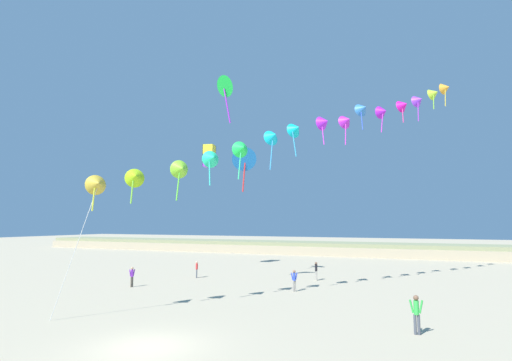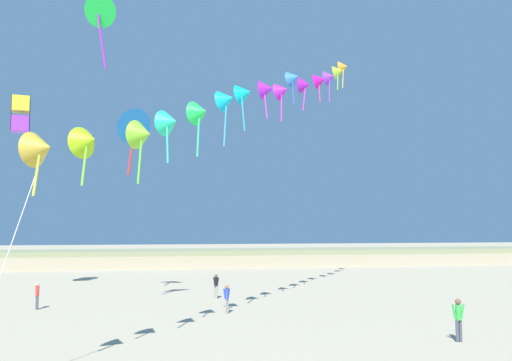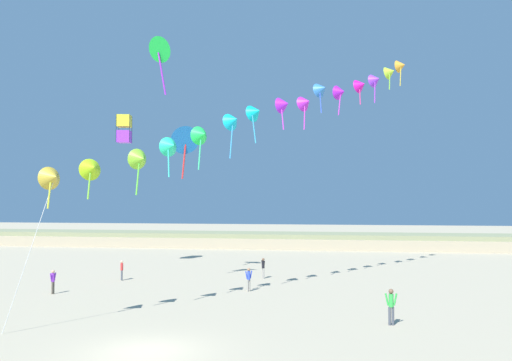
% 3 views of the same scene
% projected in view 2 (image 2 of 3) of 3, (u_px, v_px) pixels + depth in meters
% --- Properties ---
extents(dune_ridge, '(120.00, 8.57, 1.85)m').
position_uv_depth(dune_ridge, '(180.00, 258.00, 62.86)').
color(dune_ridge, tan).
rests_on(dune_ridge, ground).
extents(person_near_left, '(0.45, 0.42, 1.54)m').
position_uv_depth(person_near_left, '(227.00, 297.00, 28.88)').
color(person_near_left, gray).
rests_on(person_near_left, ground).
extents(person_near_right, '(0.38, 0.49, 1.57)m').
position_uv_depth(person_near_right, '(216.00, 284.00, 34.86)').
color(person_near_right, gray).
rests_on(person_near_right, ground).
extents(person_mid_center, '(0.61, 0.24, 1.73)m').
position_uv_depth(person_mid_center, '(458.00, 317.00, 22.01)').
color(person_mid_center, '#474C56').
rests_on(person_mid_center, ground).
extents(person_far_right, '(0.34, 0.48, 1.50)m').
position_uv_depth(person_far_right, '(37.00, 294.00, 30.41)').
color(person_far_right, '#474C56').
rests_on(person_far_right, ground).
extents(kite_banner_string, '(20.60, 26.77, 18.37)m').
position_uv_depth(kite_banner_string, '(265.00, 93.00, 30.56)').
color(kite_banner_string, gold).
extents(large_kite_low_lead, '(1.44, 1.44, 2.48)m').
position_uv_depth(large_kite_low_lead, '(21.00, 114.00, 37.91)').
color(large_kite_low_lead, '#9835ED').
extents(large_kite_mid_trail, '(2.52, 2.25, 4.02)m').
position_uv_depth(large_kite_mid_trail, '(132.00, 125.00, 31.31)').
color(large_kite_mid_trail, blue).
extents(large_kite_high_solo, '(2.31, 1.95, 4.46)m').
position_uv_depth(large_kite_high_solo, '(102.00, 11.00, 31.81)').
color(large_kite_high_solo, green).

